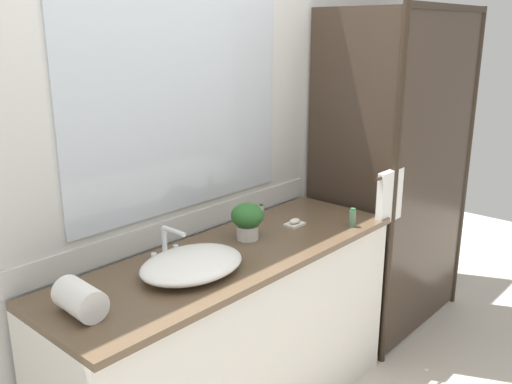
# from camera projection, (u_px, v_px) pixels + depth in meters

# --- Properties ---
(wall_back_with_mirror) EXTENTS (4.40, 0.06, 2.60)m
(wall_back_with_mirror) POSITION_uv_depth(u_px,v_px,m) (180.00, 153.00, 2.57)
(wall_back_with_mirror) COLOR silver
(wall_back_with_mirror) RESTS_ON ground_plane
(vanity_cabinet) EXTENTS (1.80, 0.58, 0.90)m
(vanity_cabinet) POSITION_uv_depth(u_px,v_px,m) (233.00, 340.00, 2.60)
(vanity_cabinet) COLOR silver
(vanity_cabinet) RESTS_ON ground_plane
(shower_enclosure) EXTENTS (1.20, 0.59, 2.00)m
(shower_enclosure) POSITION_uv_depth(u_px,v_px,m) (408.00, 178.00, 3.23)
(shower_enclosure) COLOR #2D2319
(shower_enclosure) RESTS_ON ground_plane
(sink_basin) EXTENTS (0.46, 0.35, 0.08)m
(sink_basin) POSITION_uv_depth(u_px,v_px,m) (192.00, 264.00, 2.25)
(sink_basin) COLOR white
(sink_basin) RESTS_ON vanity_cabinet
(faucet) EXTENTS (0.17, 0.15, 0.17)m
(faucet) POSITION_uv_depth(u_px,v_px,m) (167.00, 250.00, 2.35)
(faucet) COLOR silver
(faucet) RESTS_ON vanity_cabinet
(potted_plant) EXTENTS (0.16, 0.16, 0.18)m
(potted_plant) POSITION_uv_depth(u_px,v_px,m) (247.00, 219.00, 2.60)
(potted_plant) COLOR beige
(potted_plant) RESTS_ON vanity_cabinet
(soap_dish) EXTENTS (0.10, 0.07, 0.04)m
(soap_dish) POSITION_uv_depth(u_px,v_px,m) (295.00, 223.00, 2.81)
(soap_dish) COLOR silver
(soap_dish) RESTS_ON vanity_cabinet
(amenity_bottle_lotion) EXTENTS (0.03, 0.03, 0.10)m
(amenity_bottle_lotion) POSITION_uv_depth(u_px,v_px,m) (353.00, 218.00, 2.78)
(amenity_bottle_lotion) COLOR #4C7056
(amenity_bottle_lotion) RESTS_ON vanity_cabinet
(amenity_bottle_body_wash) EXTENTS (0.02, 0.02, 0.08)m
(amenity_bottle_body_wash) POSITION_uv_depth(u_px,v_px,m) (261.00, 211.00, 2.91)
(amenity_bottle_body_wash) COLOR silver
(amenity_bottle_body_wash) RESTS_ON vanity_cabinet
(rolled_towel_near_edge) EXTENTS (0.13, 0.20, 0.12)m
(rolled_towel_near_edge) POSITION_uv_depth(u_px,v_px,m) (80.00, 299.00, 1.91)
(rolled_towel_near_edge) COLOR white
(rolled_towel_near_edge) RESTS_ON vanity_cabinet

